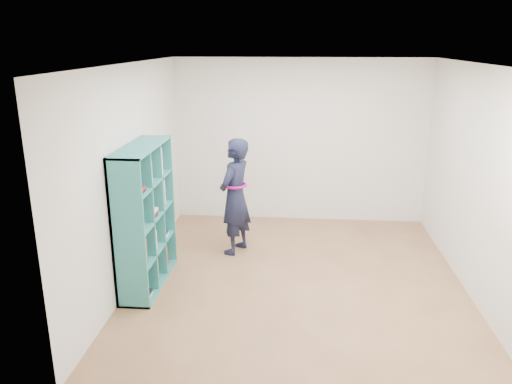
{
  "coord_description": "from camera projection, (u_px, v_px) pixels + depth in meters",
  "views": [
    {
      "loc": [
        -0.03,
        -5.62,
        2.85
      ],
      "look_at": [
        -0.54,
        0.3,
        1.04
      ],
      "focal_mm": 35.0,
      "sensor_mm": 36.0,
      "label": 1
    }
  ],
  "objects": [
    {
      "name": "floor",
      "position": [
        297.0,
        280.0,
        6.18
      ],
      "size": [
        4.5,
        4.5,
        0.0
      ],
      "primitive_type": "plane",
      "color": "brown",
      "rests_on": "ground"
    },
    {
      "name": "ceiling",
      "position": [
        303.0,
        64.0,
        5.42
      ],
      "size": [
        4.5,
        4.5,
        0.0
      ],
      "primitive_type": "plane",
      "color": "white",
      "rests_on": "wall_back"
    },
    {
      "name": "wall_left",
      "position": [
        132.0,
        175.0,
        5.97
      ],
      "size": [
        0.02,
        4.5,
        2.6
      ],
      "primitive_type": "cube",
      "color": "silver",
      "rests_on": "floor"
    },
    {
      "name": "wall_right",
      "position": [
        477.0,
        183.0,
        5.64
      ],
      "size": [
        0.02,
        4.5,
        2.6
      ],
      "primitive_type": "cube",
      "color": "silver",
      "rests_on": "floor"
    },
    {
      "name": "wall_back",
      "position": [
        300.0,
        141.0,
        7.95
      ],
      "size": [
        4.0,
        0.02,
        2.6
      ],
      "primitive_type": "cube",
      "color": "silver",
      "rests_on": "floor"
    },
    {
      "name": "wall_front",
      "position": [
        299.0,
        260.0,
        3.66
      ],
      "size": [
        4.0,
        0.02,
        2.6
      ],
      "primitive_type": "cube",
      "color": "silver",
      "rests_on": "floor"
    },
    {
      "name": "bookshelf",
      "position": [
        143.0,
        219.0,
        5.88
      ],
      "size": [
        0.37,
        1.28,
        1.71
      ],
      "color": "teal",
      "rests_on": "floor"
    },
    {
      "name": "person",
      "position": [
        235.0,
        196.0,
        6.79
      ],
      "size": [
        0.58,
        0.69,
        1.61
      ],
      "rotation": [
        0.0,
        0.0,
        -1.97
      ],
      "color": "black",
      "rests_on": "floor"
    },
    {
      "name": "smartphone",
      "position": [
        228.0,
        186.0,
        6.9
      ],
      "size": [
        0.04,
        0.11,
        0.14
      ],
      "rotation": [
        0.45,
        0.0,
        -0.27
      ],
      "color": "silver",
      "rests_on": "person"
    }
  ]
}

